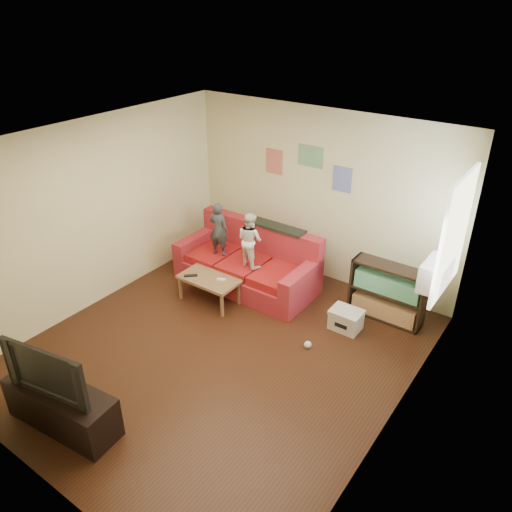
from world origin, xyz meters
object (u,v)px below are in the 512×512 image
Objects in this scene: sofa at (249,265)px; television at (52,367)px; file_box at (346,319)px; child_a at (219,229)px; tv_stand at (62,407)px; coffee_table at (209,281)px; bookshelf at (387,295)px; child_b at (250,240)px.

television is at bearing -88.06° from sofa.
television is at bearing -116.90° from file_box.
child_a is at bearing 179.19° from file_box.
television is (-0.00, 0.00, 0.54)m from tv_stand.
tv_stand is at bearing -83.91° from coffee_table.
coffee_table is at bearing -102.92° from sofa.
coffee_table is 0.86× the size of television.
file_box is at bearing 57.48° from tv_stand.
sofa is 3.56m from television.
child_b is at bearing -164.86° from bookshelf.
child_a is 2.70m from bookshelf.
sofa is 2.10× the size of bookshelf.
file_box is at bearing -120.28° from bookshelf.
coffee_table reaches higher than file_box.
television is (0.29, -2.76, 0.44)m from coffee_table.
file_box is at bearing 15.74° from coffee_table.
bookshelf is (1.99, 0.54, -0.51)m from child_b.
bookshelf is 4.41m from television.
television is (0.57, -3.36, -0.10)m from child_a.
bookshelf is 0.70m from file_box.
sofa is 1.69× the size of tv_stand.
child_b is (0.15, -0.18, 0.56)m from sofa.
tv_stand is at bearing -116.90° from file_box.
bookshelf is (2.14, 0.36, 0.05)m from sofa.
television is at bearing -117.41° from bookshelf.
child_b is 0.81× the size of bookshelf.
television reaches higher than coffee_table.
child_a is at bearing -168.25° from bookshelf.
coffee_table is at bearing 90.47° from tv_stand.
tv_stand is at bearing 100.49° from child_b.
child_b is 0.82× the size of television.
child_b is 1.81m from file_box.
child_b is at bearing -49.88° from sofa.
child_a is 0.82× the size of bookshelf.
coffee_table is at bearing 103.22° from child_a.
file_box is at bearing -6.54° from sofa.
coffee_table is at bearing -164.26° from file_box.
coffee_table is 2.82m from television.
coffee_table is (-0.18, -0.77, 0.02)m from sofa.
tv_stand reaches higher than file_box.
tv_stand is at bearing -88.06° from sofa.
child_b reaches higher than file_box.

